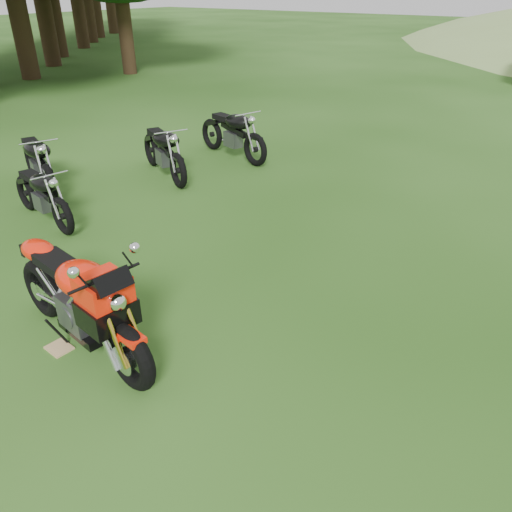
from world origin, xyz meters
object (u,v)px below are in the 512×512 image
Objects in this scene: plywood_board at (59,348)px; vintage_moto_c at (232,132)px; vintage_moto_a at (41,193)px; vintage_moto_d at (163,149)px; sport_motorcycle at (76,291)px; vintage_moto_b at (37,160)px.

vintage_moto_c is (-2.53, 6.11, 0.55)m from plywood_board.
vintage_moto_a is at bearing -80.00° from vintage_moto_c.
vintage_moto_a reaches higher than plywood_board.
vintage_moto_c is at bearing 104.18° from vintage_moto_d.
sport_motorcycle is at bearing -50.86° from vintage_moto_c.
plywood_board is 0.13× the size of vintage_moto_d.
vintage_moto_c is (1.67, 3.50, 0.02)m from vintage_moto_b.
plywood_board is at bearing -22.41° from vintage_moto_a.
vintage_moto_b is (-4.40, 2.41, -0.13)m from sport_motorcycle.
vintage_moto_a is 1.57m from vintage_moto_b.
vintage_moto_b is at bearing -102.33° from vintage_moto_d.
vintage_moto_c reaches higher than plywood_board.
vintage_moto_a is 2.61m from vintage_moto_d.
vintage_moto_c reaches higher than vintage_moto_a.
vintage_moto_d reaches higher than vintage_moto_b.
vintage_moto_a is at bearing 159.73° from sport_motorcycle.
plywood_board is 6.64m from vintage_moto_c.
vintage_moto_b reaches higher than plywood_board.
vintage_moto_b is 2.24m from vintage_moto_d.
vintage_moto_a is 4.34m from vintage_moto_c.
vintage_moto_d is (-2.85, 4.40, 0.53)m from plywood_board.
vintage_moto_a is at bearing -10.51° from vintage_moto_b.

